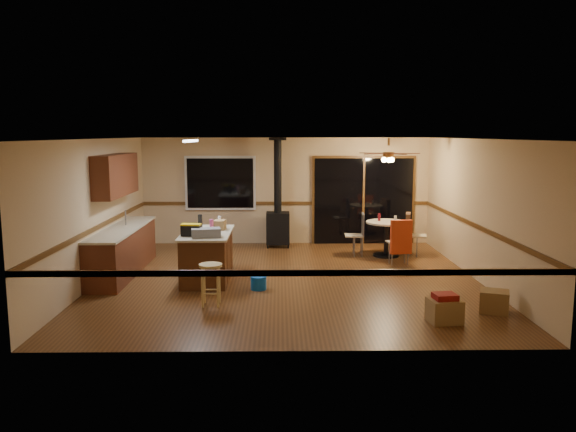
{
  "coord_description": "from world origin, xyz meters",
  "views": [
    {
      "loc": [
        -0.16,
        -10.19,
        2.69
      ],
      "look_at": [
        0.0,
        0.3,
        1.15
      ],
      "focal_mm": 35.0,
      "sensor_mm": 36.0,
      "label": 1
    }
  ],
  "objects_px": {
    "chair_left": "(359,229)",
    "box_under_window": "(207,241)",
    "toolbox_grey": "(206,233)",
    "bar_stool": "(211,285)",
    "dining_table": "(386,233)",
    "box_corner_a": "(444,311)",
    "chair_right": "(409,229)",
    "kitchen_island": "(207,256)",
    "toolbox_black": "(191,231)",
    "wood_stove": "(278,217)",
    "box_corner_b": "(494,301)",
    "chair_near": "(401,237)",
    "blue_bucket": "(259,283)"
  },
  "relations": [
    {
      "from": "blue_bucket",
      "to": "dining_table",
      "type": "height_order",
      "value": "dining_table"
    },
    {
      "from": "wood_stove",
      "to": "box_under_window",
      "type": "xyz_separation_m",
      "value": [
        -1.65,
        -0.38,
        -0.52
      ]
    },
    {
      "from": "kitchen_island",
      "to": "wood_stove",
      "type": "height_order",
      "value": "wood_stove"
    },
    {
      "from": "toolbox_grey",
      "to": "chair_near",
      "type": "bearing_deg",
      "value": 22.84
    },
    {
      "from": "kitchen_island",
      "to": "toolbox_grey",
      "type": "distance_m",
      "value": 0.74
    },
    {
      "from": "dining_table",
      "to": "box_corner_a",
      "type": "relative_size",
      "value": 2.03
    },
    {
      "from": "bar_stool",
      "to": "chair_left",
      "type": "bearing_deg",
      "value": 51.9
    },
    {
      "from": "kitchen_island",
      "to": "box_under_window",
      "type": "distance_m",
      "value": 2.7
    },
    {
      "from": "toolbox_black",
      "to": "blue_bucket",
      "type": "xyz_separation_m",
      "value": [
        1.2,
        -0.3,
        -0.88
      ]
    },
    {
      "from": "toolbox_black",
      "to": "box_under_window",
      "type": "xyz_separation_m",
      "value": [
        -0.12,
        3.05,
        -0.78
      ]
    },
    {
      "from": "toolbox_grey",
      "to": "bar_stool",
      "type": "relative_size",
      "value": 0.75
    },
    {
      "from": "wood_stove",
      "to": "box_under_window",
      "type": "relative_size",
      "value": 4.82
    },
    {
      "from": "chair_near",
      "to": "bar_stool",
      "type": "bearing_deg",
      "value": -143.3
    },
    {
      "from": "wood_stove",
      "to": "dining_table",
      "type": "xyz_separation_m",
      "value": [
        2.4,
        -1.09,
        -0.2
      ]
    },
    {
      "from": "wood_stove",
      "to": "blue_bucket",
      "type": "distance_m",
      "value": 3.79
    },
    {
      "from": "kitchen_island",
      "to": "box_corner_b",
      "type": "height_order",
      "value": "kitchen_island"
    },
    {
      "from": "bar_stool",
      "to": "chair_near",
      "type": "xyz_separation_m",
      "value": [
        3.57,
        2.66,
        0.26
      ]
    },
    {
      "from": "chair_left",
      "to": "box_under_window",
      "type": "relative_size",
      "value": 0.99
    },
    {
      "from": "kitchen_island",
      "to": "dining_table",
      "type": "distance_m",
      "value": 4.19
    },
    {
      "from": "toolbox_black",
      "to": "chair_left",
      "type": "height_order",
      "value": "toolbox_black"
    },
    {
      "from": "toolbox_grey",
      "to": "box_under_window",
      "type": "xyz_separation_m",
      "value": [
        -0.4,
        3.18,
        -0.77
      ]
    },
    {
      "from": "wood_stove",
      "to": "chair_right",
      "type": "relative_size",
      "value": 3.6
    },
    {
      "from": "chair_near",
      "to": "chair_right",
      "type": "relative_size",
      "value": 1.0
    },
    {
      "from": "box_under_window",
      "to": "bar_stool",
      "type": "bearing_deg",
      "value": -81.95
    },
    {
      "from": "box_corner_a",
      "to": "bar_stool",
      "type": "bearing_deg",
      "value": 166.07
    },
    {
      "from": "wood_stove",
      "to": "chair_near",
      "type": "height_order",
      "value": "wood_stove"
    },
    {
      "from": "chair_near",
      "to": "chair_right",
      "type": "bearing_deg",
      "value": 67.83
    },
    {
      "from": "chair_left",
      "to": "box_corner_a",
      "type": "relative_size",
      "value": 1.15
    },
    {
      "from": "toolbox_grey",
      "to": "dining_table",
      "type": "distance_m",
      "value": 4.43
    },
    {
      "from": "dining_table",
      "to": "box_corner_a",
      "type": "bearing_deg",
      "value": -89.84
    },
    {
      "from": "bar_stool",
      "to": "box_corner_b",
      "type": "bearing_deg",
      "value": -5.5
    },
    {
      "from": "toolbox_grey",
      "to": "toolbox_black",
      "type": "height_order",
      "value": "toolbox_black"
    },
    {
      "from": "box_corner_a",
      "to": "kitchen_island",
      "type": "bearing_deg",
      "value": 146.65
    },
    {
      "from": "bar_stool",
      "to": "box_corner_a",
      "type": "xyz_separation_m",
      "value": [
        3.46,
        -0.86,
        -0.16
      ]
    },
    {
      "from": "kitchen_island",
      "to": "chair_near",
      "type": "distance_m",
      "value": 3.98
    },
    {
      "from": "toolbox_grey",
      "to": "toolbox_black",
      "type": "relative_size",
      "value": 1.47
    },
    {
      "from": "box_corner_a",
      "to": "box_corner_b",
      "type": "height_order",
      "value": "box_corner_a"
    },
    {
      "from": "bar_stool",
      "to": "dining_table",
      "type": "bearing_deg",
      "value": 45.8
    },
    {
      "from": "wood_stove",
      "to": "toolbox_black",
      "type": "relative_size",
      "value": 7.44
    },
    {
      "from": "dining_table",
      "to": "chair_left",
      "type": "relative_size",
      "value": 1.76
    },
    {
      "from": "blue_bucket",
      "to": "box_under_window",
      "type": "bearing_deg",
      "value": 111.51
    },
    {
      "from": "kitchen_island",
      "to": "bar_stool",
      "type": "height_order",
      "value": "kitchen_island"
    },
    {
      "from": "chair_right",
      "to": "box_corner_a",
      "type": "xyz_separation_m",
      "value": [
        -0.51,
        -4.49,
        -0.43
      ]
    },
    {
      "from": "wood_stove",
      "to": "bar_stool",
      "type": "height_order",
      "value": "wood_stove"
    },
    {
      "from": "wood_stove",
      "to": "bar_stool",
      "type": "bearing_deg",
      "value": -102.72
    },
    {
      "from": "box_corner_a",
      "to": "chair_right",
      "type": "bearing_deg",
      "value": 83.52
    },
    {
      "from": "bar_stool",
      "to": "box_corner_a",
      "type": "distance_m",
      "value": 3.57
    },
    {
      "from": "kitchen_island",
      "to": "dining_table",
      "type": "bearing_deg",
      "value": 27.89
    },
    {
      "from": "kitchen_island",
      "to": "box_corner_a",
      "type": "distance_m",
      "value": 4.45
    },
    {
      "from": "bar_stool",
      "to": "dining_table",
      "type": "relative_size",
      "value": 0.74
    }
  ]
}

